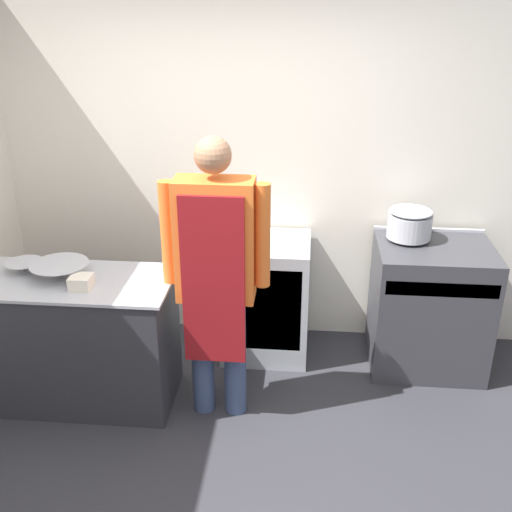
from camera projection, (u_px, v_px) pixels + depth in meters
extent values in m
plane|color=#2D2D33|center=(213.00, 490.00, 3.29)|extent=(14.00, 14.00, 0.00)
cube|color=silver|center=(246.00, 166.00, 4.37)|extent=(8.00, 0.05, 2.70)
cube|color=#2D2D33|center=(71.00, 341.00, 3.90)|extent=(1.33, 0.58, 0.86)
cube|color=#B2B5BC|center=(62.00, 281.00, 3.72)|extent=(1.38, 0.60, 0.02)
cube|color=#38383D|center=(429.00, 307.00, 4.26)|extent=(0.79, 0.64, 0.92)
cube|color=#B2B5BC|center=(442.00, 289.00, 3.86)|extent=(0.72, 0.03, 0.10)
cube|color=#B2B5BC|center=(429.00, 229.00, 4.35)|extent=(0.79, 0.03, 0.02)
cube|color=#A8ADB2|center=(266.00, 297.00, 4.42)|extent=(0.63, 0.57, 0.89)
cube|color=silver|center=(263.00, 310.00, 4.15)|extent=(0.53, 0.02, 0.62)
cylinder|color=#38476B|center=(203.00, 354.00, 3.78)|extent=(0.14, 0.14, 0.83)
cylinder|color=#38476B|center=(235.00, 356.00, 3.77)|extent=(0.14, 0.14, 0.83)
cube|color=orange|center=(215.00, 240.00, 3.46)|extent=(0.46, 0.22, 0.73)
cube|color=maroon|center=(213.00, 283.00, 3.44)|extent=(0.37, 0.02, 1.05)
cylinder|color=orange|center=(168.00, 233.00, 3.47)|extent=(0.09, 0.09, 0.62)
cylinder|color=orange|center=(263.00, 236.00, 3.42)|extent=(0.09, 0.09, 0.62)
sphere|color=#9E7051|center=(213.00, 155.00, 3.26)|extent=(0.21, 0.21, 0.21)
cone|color=#B2B5BC|center=(60.00, 270.00, 3.74)|extent=(0.36, 0.36, 0.09)
cone|color=#B2B5BC|center=(25.00, 266.00, 3.82)|extent=(0.24, 0.24, 0.06)
cube|color=silver|center=(81.00, 282.00, 3.59)|extent=(0.13, 0.13, 0.08)
cylinder|color=#B2B5BC|center=(409.00, 226.00, 4.15)|extent=(0.31, 0.31, 0.17)
ellipsoid|color=#B2B5BC|center=(411.00, 211.00, 4.10)|extent=(0.30, 0.30, 0.05)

